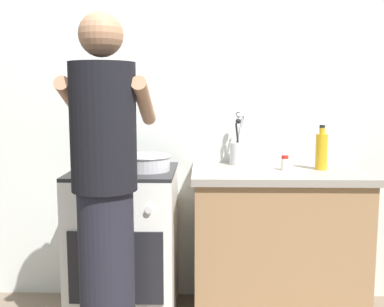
# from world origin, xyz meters

# --- Properties ---
(back_wall) EXTENTS (3.20, 0.10, 2.50)m
(back_wall) POSITION_xyz_m (0.20, 0.50, 1.25)
(back_wall) COLOR silver
(back_wall) RESTS_ON ground
(countertop) EXTENTS (1.00, 0.60, 0.90)m
(countertop) POSITION_xyz_m (0.55, 0.15, 0.45)
(countertop) COLOR #99724C
(countertop) RESTS_ON ground
(stove_range) EXTENTS (0.60, 0.62, 0.90)m
(stove_range) POSITION_xyz_m (-0.35, 0.15, 0.45)
(stove_range) COLOR white
(stove_range) RESTS_ON ground
(pot) EXTENTS (0.25, 0.18, 0.13)m
(pot) POSITION_xyz_m (-0.49, 0.19, 0.96)
(pot) COLOR #38383D
(pot) RESTS_ON stove_range
(mixing_bowl) EXTENTS (0.28, 0.28, 0.09)m
(mixing_bowl) POSITION_xyz_m (-0.21, 0.12, 0.95)
(mixing_bowl) COLOR #B7B7BC
(mixing_bowl) RESTS_ON stove_range
(utensil_crock) EXTENTS (0.10, 0.10, 0.33)m
(utensil_crock) POSITION_xyz_m (0.33, 0.35, 0.99)
(utensil_crock) COLOR silver
(utensil_crock) RESTS_ON countertop
(spice_bottle) EXTENTS (0.04, 0.04, 0.09)m
(spice_bottle) POSITION_xyz_m (0.59, 0.15, 0.94)
(spice_bottle) COLOR silver
(spice_bottle) RESTS_ON countertop
(oil_bottle) EXTENTS (0.07, 0.07, 0.26)m
(oil_bottle) POSITION_xyz_m (0.80, 0.18, 1.01)
(oil_bottle) COLOR gold
(oil_bottle) RESTS_ON countertop
(person) EXTENTS (0.41, 0.50, 1.70)m
(person) POSITION_xyz_m (-0.34, -0.41, 0.86)
(person) COLOR black
(person) RESTS_ON ground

